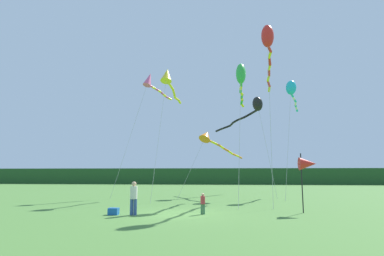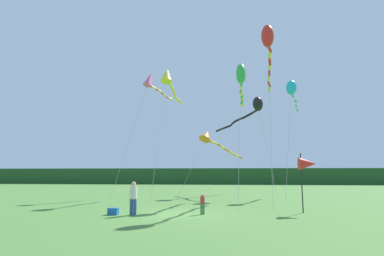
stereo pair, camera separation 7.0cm
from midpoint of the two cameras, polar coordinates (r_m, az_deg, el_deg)
name	(u,v)px [view 2 (the right image)]	position (r m, az deg, el deg)	size (l,w,h in m)	color
ground_plane	(180,214)	(16.77, -2.03, -15.38)	(120.00, 120.00, 0.00)	#477533
distant_treeline	(212,176)	(61.53, 3.76, -8.76)	(108.00, 3.46, 3.02)	#234C23
person_adult	(133,196)	(16.47, -10.52, -12.13)	(0.37, 0.37, 1.66)	#334C8C
person_child	(202,202)	(16.54, 2.04, -13.40)	(0.23, 0.23, 1.07)	#3F724C
cooler_box	(113,211)	(16.89, -14.04, -14.51)	(0.49, 0.38, 0.34)	#1959B2
banner_flag_pole	(307,164)	(18.11, 20.37, -6.21)	(0.90, 0.70, 3.16)	black
kite_rainbow	(151,81)	(30.30, -7.50, 8.42)	(4.06, 5.88, 11.65)	#B2B2B2
kite_yellow	(168,78)	(27.19, -4.34, 9.11)	(1.26, 7.55, 11.08)	#B2B2B2
kite_black	(253,108)	(29.91, 11.15, 3.67)	(5.25, 6.85, 9.17)	#B2B2B2
kite_cyan	(292,90)	(31.26, 17.79, 6.69)	(3.21, 8.04, 10.90)	#B2B2B2
kite_green	(241,77)	(24.94, 9.00, 9.18)	(1.18, 9.59, 10.65)	#B2B2B2
kite_orange	(211,139)	(29.33, 3.46, -1.93)	(5.76, 9.37, 6.23)	#B2B2B2
kite_red	(268,43)	(24.39, 13.74, 14.84)	(1.60, 9.26, 12.75)	#B2B2B2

